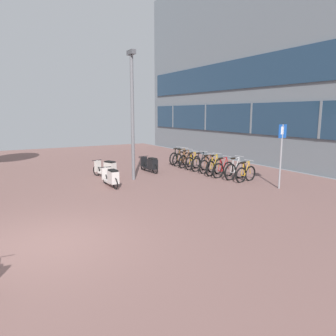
% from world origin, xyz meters
% --- Properties ---
extents(ground, '(21.00, 40.00, 0.13)m').
position_xyz_m(ground, '(1.43, 0.00, -0.02)').
color(ground, black).
extents(bicycle_rack_00, '(1.27, 0.48, 0.93)m').
position_xyz_m(bicycle_rack_00, '(8.38, 2.64, 0.33)').
color(bicycle_rack_00, black).
rests_on(bicycle_rack_00, ground).
extents(bicycle_rack_01, '(1.43, 0.48, 1.03)m').
position_xyz_m(bicycle_rack_01, '(8.36, 3.25, 0.36)').
color(bicycle_rack_01, black).
rests_on(bicycle_rack_01, ground).
extents(bicycle_rack_02, '(1.36, 0.48, 0.97)m').
position_xyz_m(bicycle_rack_02, '(8.18, 3.85, 0.34)').
color(bicycle_rack_02, black).
rests_on(bicycle_rack_02, ground).
extents(bicycle_rack_03, '(1.38, 0.60, 1.03)m').
position_xyz_m(bicycle_rack_03, '(8.15, 4.45, 0.36)').
color(bicycle_rack_03, black).
rests_on(bicycle_rack_03, ground).
extents(bicycle_rack_04, '(1.26, 0.47, 0.95)m').
position_xyz_m(bicycle_rack_04, '(8.24, 5.05, 0.33)').
color(bicycle_rack_04, black).
rests_on(bicycle_rack_04, ground).
extents(bicycle_rack_05, '(1.37, 0.48, 1.00)m').
position_xyz_m(bicycle_rack_05, '(8.24, 5.65, 0.35)').
color(bicycle_rack_05, black).
rests_on(bicycle_rack_05, ground).
extents(bicycle_rack_06, '(1.24, 0.52, 0.95)m').
position_xyz_m(bicycle_rack_06, '(8.19, 6.25, 0.33)').
color(bicycle_rack_06, black).
rests_on(bicycle_rack_06, ground).
extents(bicycle_rack_07, '(1.30, 0.59, 1.00)m').
position_xyz_m(bicycle_rack_07, '(8.18, 6.85, 0.35)').
color(bicycle_rack_07, black).
rests_on(bicycle_rack_07, ground).
extents(bicycle_rack_08, '(1.40, 0.48, 1.01)m').
position_xyz_m(bicycle_rack_08, '(8.29, 7.45, 0.35)').
color(bicycle_rack_08, black).
rests_on(bicycle_rack_08, ground).
extents(bicycle_rack_09, '(1.31, 0.56, 0.98)m').
position_xyz_m(bicycle_rack_09, '(8.36, 8.05, 0.34)').
color(bicycle_rack_09, black).
rests_on(bicycle_rack_09, ground).
extents(scooter_near, '(0.52, 1.64, 0.74)m').
position_xyz_m(scooter_near, '(3.17, 4.51, 0.38)').
color(scooter_near, black).
rests_on(scooter_near, ground).
extents(scooter_mid, '(0.52, 1.64, 0.75)m').
position_xyz_m(scooter_mid, '(5.88, 6.51, 0.39)').
color(scooter_mid, black).
rests_on(scooter_mid, ground).
extents(scooter_far, '(0.78, 1.61, 0.79)m').
position_xyz_m(scooter_far, '(3.63, 6.30, 0.40)').
color(scooter_far, black).
rests_on(scooter_far, ground).
extents(parking_sign, '(0.40, 0.07, 2.42)m').
position_xyz_m(parking_sign, '(8.61, 1.07, 1.50)').
color(parking_sign, gray).
rests_on(parking_sign, ground).
extents(lamp_post, '(0.20, 0.52, 5.34)m').
position_xyz_m(lamp_post, '(4.47, 5.34, 2.99)').
color(lamp_post, slate).
rests_on(lamp_post, ground).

